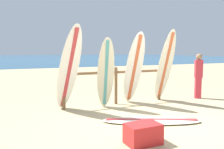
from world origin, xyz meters
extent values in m
plane|color=tan|center=(0.00, 0.00, 0.00)|extent=(120.00, 120.00, 0.00)
cube|color=#1E5984|center=(0.00, 58.00, 0.00)|extent=(120.00, 80.00, 0.01)
cylinder|color=brown|center=(-1.75, 2.12, 0.57)|extent=(0.09, 0.09, 1.13)
cylinder|color=brown|center=(-0.15, 2.12, 0.57)|extent=(0.09, 0.09, 1.13)
cylinder|color=brown|center=(1.44, 2.12, 0.57)|extent=(0.09, 0.09, 1.13)
cylinder|color=brown|center=(-0.15, 2.12, 0.98)|extent=(3.29, 0.08, 0.08)
ellipsoid|color=white|center=(-1.68, 1.75, 1.14)|extent=(0.77, 1.24, 2.28)
cube|color=#B73338|center=(-1.68, 1.75, 1.14)|extent=(0.31, 1.08, 2.11)
ellipsoid|color=beige|center=(-0.63, 1.76, 1.00)|extent=(0.56, 0.58, 2.00)
cube|color=teal|center=(-0.63, 1.76, 1.00)|extent=(0.15, 0.50, 1.84)
ellipsoid|color=white|center=(0.30, 1.83, 1.09)|extent=(0.63, 1.03, 2.18)
cube|color=#CC5933|center=(0.30, 1.83, 1.09)|extent=(0.18, 0.92, 2.01)
ellipsoid|color=white|center=(1.37, 1.74, 1.14)|extent=(0.61, 1.03, 2.27)
cube|color=#CC5933|center=(1.37, 1.74, 1.14)|extent=(0.22, 0.91, 2.10)
ellipsoid|color=white|center=(-0.16, 0.16, 0.04)|extent=(2.30, 1.47, 0.07)
cube|color=#B73338|center=(-0.16, 0.16, 0.04)|extent=(1.93, 0.96, 0.08)
cube|color=#D8333F|center=(2.79, 1.77, 0.36)|extent=(0.24, 0.21, 0.72)
cube|color=#D8333F|center=(2.79, 1.77, 1.02)|extent=(0.29, 0.25, 0.61)
sphere|color=#997051|center=(2.79, 1.77, 1.43)|extent=(0.21, 0.21, 0.21)
cube|color=red|center=(-0.98, -0.80, 0.18)|extent=(0.61, 0.41, 0.36)
camera|label=1|loc=(-3.01, -4.08, 1.61)|focal=36.31mm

